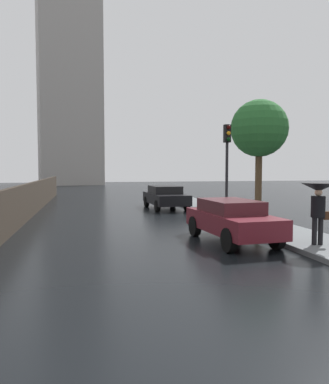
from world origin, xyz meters
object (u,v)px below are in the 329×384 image
car_black_far_ahead (165,197)px  street_tree_near (259,129)px  pedestrian_with_umbrella_far (318,196)px  traffic_light (227,154)px  car_maroon_mid_road (232,219)px

car_black_far_ahead → street_tree_near: street_tree_near is taller
pedestrian_with_umbrella_far → traffic_light: bearing=-76.2°
pedestrian_with_umbrella_far → traffic_light: size_ratio=0.44×
car_maroon_mid_road → street_tree_near: 8.58m
car_maroon_mid_road → traffic_light: traffic_light is taller
car_black_far_ahead → pedestrian_with_umbrella_far: 11.87m
car_maroon_mid_road → car_black_far_ahead: car_maroon_mid_road is taller
pedestrian_with_umbrella_far → street_tree_near: 8.93m
car_black_far_ahead → street_tree_near: (4.11, -3.44, 3.60)m
car_maroon_mid_road → car_black_far_ahead: (-0.01, 10.08, -0.03)m
street_tree_near → traffic_light: bearing=-135.9°
car_black_far_ahead → pedestrian_with_umbrella_far: size_ratio=2.43×
street_tree_near → car_maroon_mid_road: bearing=-121.7°
car_maroon_mid_road → street_tree_near: (4.10, 6.64, 3.58)m
pedestrian_with_umbrella_far → street_tree_near: (2.12, 8.22, 2.76)m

